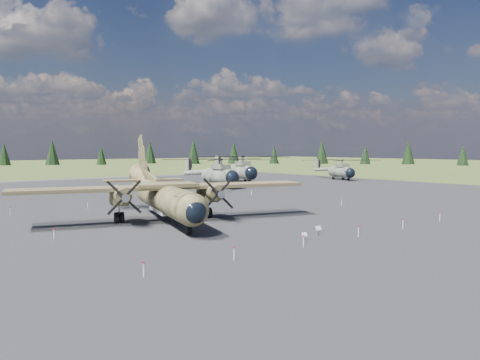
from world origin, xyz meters
TOP-DOWN VIEW (x-y plane):
  - ground at (0.00, 0.00)m, footprint 500.00×500.00m
  - apron at (0.00, 10.00)m, footprint 120.00×120.00m
  - transport_plane at (-5.39, 3.42)m, footprint 26.68×23.82m
  - helicopter_near at (19.99, 29.43)m, footprint 20.99×23.94m
  - helicopter_mid at (31.20, 37.33)m, footprint 24.68×26.13m
  - helicopter_far at (52.23, 29.44)m, footprint 21.53×21.89m
  - info_placard_left at (-2.36, -12.01)m, footprint 0.43×0.28m
  - info_placard_right at (0.05, -11.19)m, footprint 0.51×0.26m
  - barrier_fence at (-0.46, -0.08)m, footprint 33.12×29.62m
  - treeline at (3.84, 2.52)m, footprint 338.88×344.92m

SIDE VIEW (x-z plane):
  - ground at x=0.00m, z-range 0.00..0.00m
  - apron at x=0.00m, z-range -0.02..0.02m
  - info_placard_left at x=-2.36m, z-range 0.10..0.74m
  - barrier_fence at x=-0.46m, z-range 0.08..0.93m
  - info_placard_right at x=0.05m, z-range 0.13..0.90m
  - transport_plane at x=-5.39m, z-range -1.89..7.01m
  - helicopter_far at x=52.23m, z-range 0.92..5.30m
  - helicopter_near at x=19.99m, z-range 1.05..6.09m
  - helicopter_mid at x=31.20m, z-range 1.11..6.40m
  - treeline at x=3.84m, z-range -0.66..10.33m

